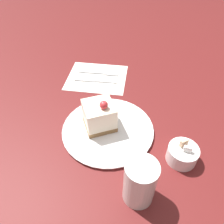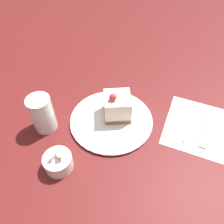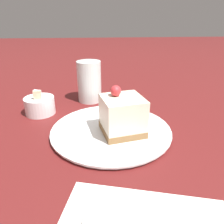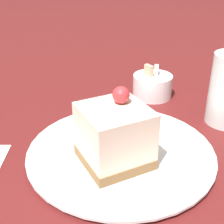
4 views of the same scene
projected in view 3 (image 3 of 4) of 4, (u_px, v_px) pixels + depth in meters
The scene contains 5 objects.
ground_plane at pixel (105, 131), 0.50m from camera, with size 4.00×4.00×0.00m, color #5B1919.
plate at pixel (111, 130), 0.49m from camera, with size 0.27×0.27×0.01m.
cake_slice at pixel (122, 115), 0.46m from camera, with size 0.10×0.10×0.10m.
sugar_bowl at pixel (40, 105), 0.58m from camera, with size 0.08×0.08×0.07m.
drinking_glass at pixel (89, 82), 0.65m from camera, with size 0.07×0.07×0.12m.
Camera 3 is at (-0.44, 0.02, 0.25)m, focal length 35.00 mm.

